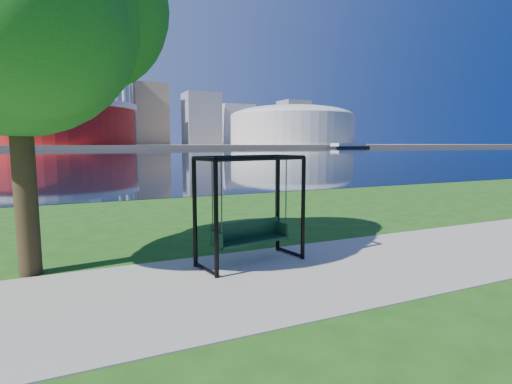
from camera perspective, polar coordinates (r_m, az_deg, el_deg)
ground at (r=8.31m, az=-1.92°, el=-11.65°), size 900.00×900.00×0.00m
path at (r=7.87m, az=-0.48°, el=-12.61°), size 120.00×4.00×0.03m
river at (r=109.35m, az=-23.09°, el=4.98°), size 900.00×180.00×0.02m
far_bank at (r=313.29m, az=-24.18°, el=6.01°), size 900.00×228.00×2.00m
stadium at (r=242.65m, az=-26.56°, el=8.93°), size 83.00×83.00×32.00m
arena at (r=279.15m, az=5.14°, el=9.60°), size 84.00×84.00×26.56m
skyline at (r=328.36m, az=-25.27°, el=12.07°), size 392.00×66.00×96.50m
swing at (r=8.76m, az=-0.88°, el=-2.88°), size 2.48×1.42×2.39m
park_tree at (r=9.56m, az=-31.78°, el=21.96°), size 6.13×5.54×7.61m
barge at (r=241.23m, az=13.06°, el=6.43°), size 30.73×14.14×2.97m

